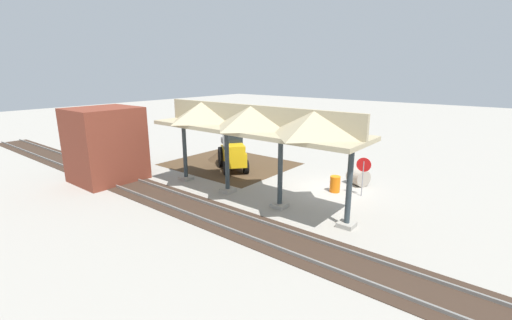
% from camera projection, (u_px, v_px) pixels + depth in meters
% --- Properties ---
extents(ground_plane, '(120.00, 120.00, 0.00)m').
position_uv_depth(ground_plane, '(331.00, 190.00, 19.24)').
color(ground_plane, '#9E998E').
extents(dirt_work_zone, '(8.26, 7.00, 0.01)m').
position_uv_depth(dirt_work_zone, '(230.00, 164.00, 24.63)').
color(dirt_work_zone, '#4C3823').
rests_on(dirt_work_zone, ground).
extents(platform_canopy, '(11.72, 3.20, 4.90)m').
position_uv_depth(platform_canopy, '(252.00, 120.00, 16.87)').
color(platform_canopy, '#9E998E').
rests_on(platform_canopy, ground).
extents(rail_tracks, '(60.00, 2.58, 0.15)m').
position_uv_depth(rail_tracks, '(259.00, 231.00, 14.26)').
color(rail_tracks, slate).
rests_on(rail_tracks, ground).
extents(stop_sign, '(0.75, 0.18, 2.11)m').
position_uv_depth(stop_sign, '(363.00, 169.00, 18.00)').
color(stop_sign, gray).
rests_on(stop_sign, ground).
extents(backhoe, '(4.75, 4.14, 2.82)m').
position_uv_depth(backhoe, '(233.00, 151.00, 23.10)').
color(backhoe, '#EAB214').
rests_on(backhoe, ground).
extents(dirt_mound, '(5.74, 5.74, 2.21)m').
position_uv_depth(dirt_mound, '(227.00, 159.00, 25.97)').
color(dirt_mound, '#4C3823').
rests_on(dirt_mound, ground).
extents(concrete_pipe, '(1.37, 1.35, 0.99)m').
position_uv_depth(concrete_pipe, '(358.00, 177.00, 20.05)').
color(concrete_pipe, '#9E9384').
rests_on(concrete_pipe, ground).
extents(brick_utility_building, '(3.43, 3.74, 4.42)m').
position_uv_depth(brick_utility_building, '(106.00, 145.00, 20.58)').
color(brick_utility_building, brown).
rests_on(brick_utility_building, ground).
extents(traffic_barrel, '(0.56, 0.56, 0.90)m').
position_uv_depth(traffic_barrel, '(335.00, 184.00, 18.88)').
color(traffic_barrel, orange).
rests_on(traffic_barrel, ground).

